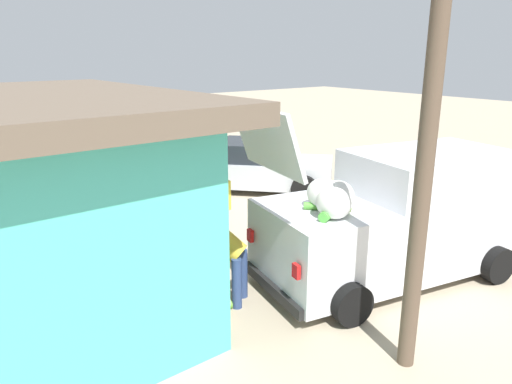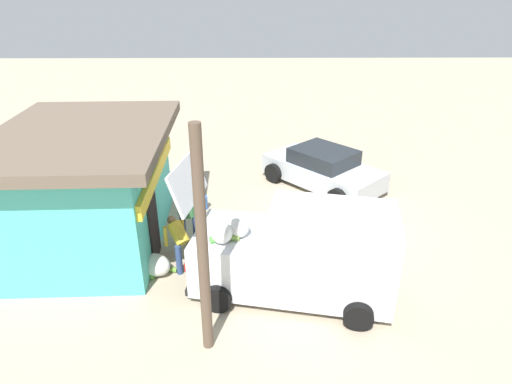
{
  "view_description": "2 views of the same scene",
  "coord_description": "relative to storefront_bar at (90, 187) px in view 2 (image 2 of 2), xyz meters",
  "views": [
    {
      "loc": [
        -7.54,
        7.5,
        3.67
      ],
      "look_at": [
        -0.39,
        2.1,
        1.04
      ],
      "focal_mm": 33.87,
      "sensor_mm": 36.0,
      "label": 1
    },
    {
      "loc": [
        -10.98,
        2.11,
        6.41
      ],
      "look_at": [
        -0.23,
        2.01,
        1.19
      ],
      "focal_mm": 30.85,
      "sensor_mm": 36.0,
      "label": 2
    }
  ],
  "objects": [
    {
      "name": "unloaded_banana_pile",
      "position": [
        -1.47,
        -1.82,
        -1.39
      ],
      "size": [
        0.9,
        0.99,
        0.5
      ],
      "color": "silver",
      "rests_on": "ground_plane"
    },
    {
      "name": "storefront_bar",
      "position": [
        0.0,
        0.0,
        0.0
      ],
      "size": [
        5.66,
        4.35,
        3.14
      ],
      "color": "#4CC6B7",
      "rests_on": "ground_plane"
    },
    {
      "name": "paint_bucket",
      "position": [
        1.86,
        -2.62,
        -1.42
      ],
      "size": [
        0.31,
        0.31,
        0.41
      ],
      "primitive_type": "cylinder",
      "color": "blue",
      "rests_on": "ground_plane"
    },
    {
      "name": "ground_plane",
      "position": [
        0.78,
        -6.26,
        -1.63
      ],
      "size": [
        60.0,
        60.0,
        0.0
      ],
      "primitive_type": "plane",
      "color": "tan"
    },
    {
      "name": "vendor_standing",
      "position": [
        -0.11,
        -2.48,
        -0.65
      ],
      "size": [
        0.38,
        0.57,
        1.7
      ],
      "color": "navy",
      "rests_on": "ground_plane"
    },
    {
      "name": "utility_pole",
      "position": [
        -3.8,
        -3.29,
        0.61
      ],
      "size": [
        0.2,
        0.2,
        4.48
      ],
      "primitive_type": "cylinder",
      "color": "brown",
      "rests_on": "ground_plane"
    },
    {
      "name": "customer_bending",
      "position": [
        -1.22,
        -2.41,
        -0.83
      ],
      "size": [
        0.72,
        0.71,
        1.3
      ],
      "color": "navy",
      "rests_on": "ground_plane"
    },
    {
      "name": "parked_sedan",
      "position": [
        3.49,
        -6.55,
        -1.0
      ],
      "size": [
        4.2,
        4.09,
        1.32
      ],
      "color": "#B2B7BC",
      "rests_on": "ground_plane"
    },
    {
      "name": "delivery_van",
      "position": [
        -2.14,
        -5.18,
        -0.6
      ],
      "size": [
        2.85,
        4.87,
        2.96
      ],
      "color": "silver",
      "rests_on": "ground_plane"
    }
  ]
}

